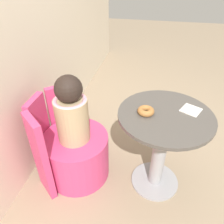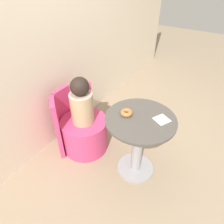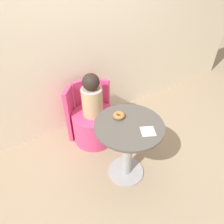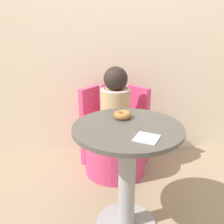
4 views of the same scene
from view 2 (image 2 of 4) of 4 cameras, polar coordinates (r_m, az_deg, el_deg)
name	(u,v)px [view 2 (image 2 of 4)]	position (r m, az deg, el deg)	size (l,w,h in m)	color
ground_plane	(138,167)	(2.34, 7.43, -15.27)	(12.00, 12.00, 0.00)	gray
back_wall	(47,41)	(2.22, -18.20, 18.61)	(6.00, 0.06, 2.40)	beige
round_table	(139,137)	(1.97, 7.62, -7.01)	(0.65, 0.65, 0.71)	#99999E
tub_chair	(85,134)	(2.41, -7.74, -6.20)	(0.54, 0.54, 0.41)	#D13D70
booth_backrest	(69,117)	(2.43, -12.13, -1.39)	(0.63, 0.23, 0.73)	#D13D70
child_figure	(81,102)	(2.12, -8.74, 2.76)	(0.25, 0.25, 0.54)	tan
donut	(127,113)	(1.83, 4.17, -0.19)	(0.11, 0.11, 0.04)	#9E6633
paper_napkin	(162,120)	(1.83, 14.03, -2.12)	(0.16, 0.16, 0.01)	silver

